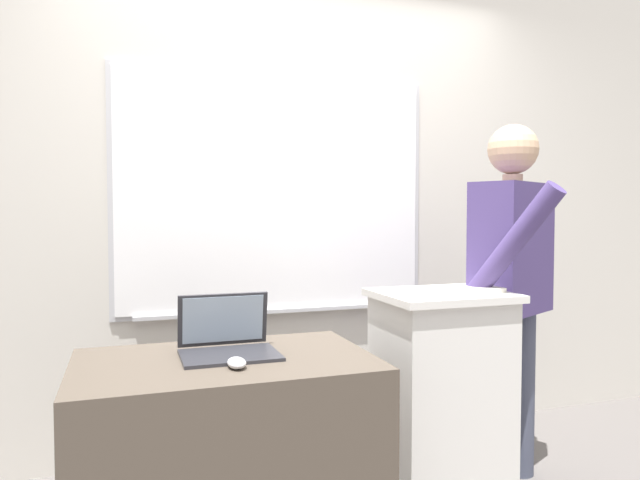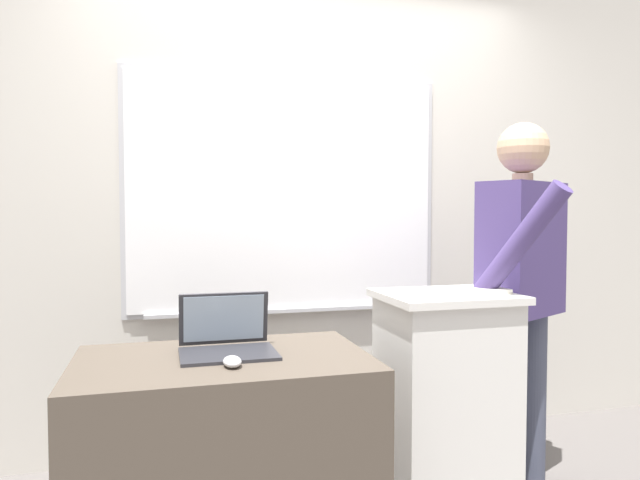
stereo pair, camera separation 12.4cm
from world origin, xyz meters
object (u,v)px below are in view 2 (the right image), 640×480
object	(u,v)px
side_desk	(224,462)
wireless_keyboard	(459,292)
computer_mouse_by_laptop	(232,362)
laptop	(226,336)
lectern_podium	(445,404)
person_presenter	(522,277)

from	to	relation	value
side_desk	wireless_keyboard	bearing A→B (deg)	3.15
wireless_keyboard	computer_mouse_by_laptop	size ratio (longest dim) A/B	4.09
laptop	wireless_keyboard	size ratio (longest dim) A/B	0.83
computer_mouse_by_laptop	laptop	bearing A→B (deg)	88.80
lectern_podium	person_presenter	distance (m)	0.68
lectern_podium	wireless_keyboard	xyz separation A→B (m)	(0.03, -0.06, 0.47)
side_desk	wireless_keyboard	xyz separation A→B (m)	(0.95, 0.05, 0.57)
person_presenter	laptop	bearing A→B (deg)	159.50
lectern_podium	side_desk	size ratio (longest dim) A/B	0.91
lectern_podium	computer_mouse_by_laptop	world-z (taller)	lectern_podium
laptop	side_desk	bearing A→B (deg)	-103.04
side_desk	wireless_keyboard	size ratio (longest dim) A/B	2.49
side_desk	computer_mouse_by_laptop	distance (m)	0.42
lectern_podium	side_desk	xyz separation A→B (m)	(-0.92, -0.11, -0.09)
laptop	wireless_keyboard	world-z (taller)	laptop
laptop	computer_mouse_by_laptop	size ratio (longest dim) A/B	3.38
lectern_podium	person_presenter	size ratio (longest dim) A/B	0.56
side_desk	person_presenter	bearing A→B (deg)	9.56
person_presenter	laptop	distance (m)	1.37
side_desk	person_presenter	distance (m)	1.51
person_presenter	computer_mouse_by_laptop	bearing A→B (deg)	168.41
lectern_podium	wireless_keyboard	bearing A→B (deg)	-62.96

